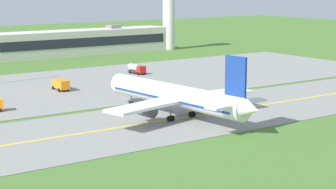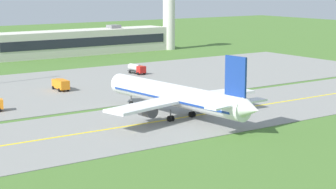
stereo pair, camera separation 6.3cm
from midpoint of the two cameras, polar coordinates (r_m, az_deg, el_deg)
The scene contains 9 objects.
ground_plane at distance 111.63m, azimuth 4.04°, elevation -1.86°, with size 500.00×500.00×0.00m, color #47702D.
taxiway_strip at distance 111.62m, azimuth 4.04°, elevation -1.83°, with size 240.00×28.00×0.10m, color gray.
apron_pad at distance 151.08m, azimuth -2.95°, elevation 1.48°, with size 140.00×52.00×0.10m, color gray.
taxiway_centreline at distance 111.60m, azimuth 4.04°, elevation -1.81°, with size 220.00×0.60×0.01m, color yellow.
airplane_lead at distance 106.92m, azimuth 0.80°, elevation -0.13°, with size 32.35×39.66×12.70m.
service_truck_fuel at distance 159.74m, azimuth -3.01°, elevation 2.52°, with size 2.59×6.10×2.65m.
service_truck_catering at distance 137.09m, azimuth -10.29°, elevation 1.00°, with size 2.56×6.09×2.60m.
terminal_building at distance 206.01m, azimuth -8.29°, elevation 5.02°, with size 63.39×10.38×9.64m.
control_tower at distance 218.90m, azimuth 0.10°, elevation 8.51°, with size 7.60×7.60×26.32m.
Camera 2 is at (-68.17, -85.01, 24.20)m, focal length 63.26 mm.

